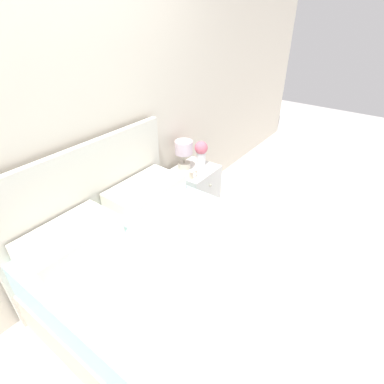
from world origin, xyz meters
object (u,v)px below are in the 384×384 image
(bed, at_px, (193,293))
(alarm_clock, at_px, (193,174))
(table_lamp, at_px, (184,151))
(flower_vase, at_px, (201,151))
(nightstand, at_px, (194,192))

(bed, height_order, alarm_clock, bed)
(table_lamp, xyz_separation_m, flower_vase, (0.17, -0.09, -0.04))
(nightstand, bearing_deg, bed, -144.24)
(flower_vase, bearing_deg, bed, -147.02)
(alarm_clock, bearing_deg, nightstand, 32.75)
(flower_vase, bearing_deg, table_lamp, 153.13)
(bed, bearing_deg, flower_vase, 32.98)
(table_lamp, height_order, alarm_clock, table_lamp)
(bed, xyz_separation_m, table_lamp, (1.04, 0.88, 0.43))
(nightstand, height_order, table_lamp, table_lamp)
(flower_vase, xyz_separation_m, alarm_clock, (-0.27, -0.10, -0.11))
(alarm_clock, bearing_deg, table_lamp, 62.60)
(nightstand, relative_size, table_lamp, 1.87)
(alarm_clock, bearing_deg, bed, -143.78)
(bed, height_order, flower_vase, bed)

